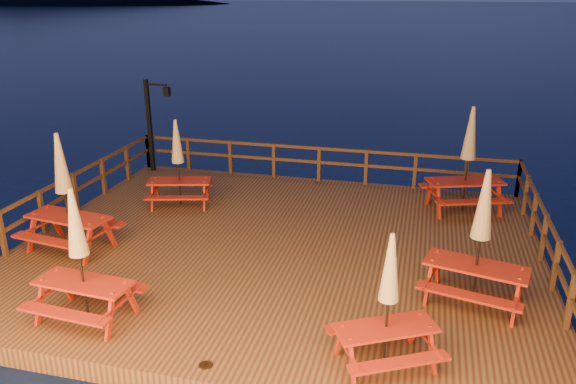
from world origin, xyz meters
name	(u,v)px	position (x,y,z in m)	size (l,w,h in m)	color
ground	(279,260)	(0.00, 0.00, 0.00)	(500.00, 500.00, 0.00)	black
deck	(279,253)	(0.00, 0.00, 0.20)	(12.00, 10.00, 0.40)	#452416
deck_piles	(279,272)	(0.00, 0.00, -0.30)	(11.44, 9.44, 1.40)	#392712
railing	(297,190)	(0.00, 1.78, 1.16)	(11.80, 9.75, 1.10)	#392712
lamp_post	(153,117)	(-5.39, 4.55, 2.20)	(0.85, 0.18, 3.00)	black
picnic_table_0	(64,191)	(-4.62, -1.36, 1.84)	(2.14, 1.85, 2.77)	#9A150E
picnic_table_1	(79,254)	(-2.62, -3.85, 1.72)	(1.89, 1.60, 2.54)	#9A150E
picnic_table_2	(388,299)	(2.79, -3.85, 1.60)	(2.05, 1.93, 2.31)	#9A150E
picnic_table_3	(178,162)	(-3.34, 1.85, 1.66)	(2.01, 1.79, 2.43)	#9A150E
picnic_table_4	(480,236)	(4.28, -1.56, 1.80)	(2.20, 1.95, 2.70)	#9A150E
picnic_table_5	(468,158)	(4.28, 3.36, 1.89)	(2.43, 2.22, 2.86)	#9A150E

